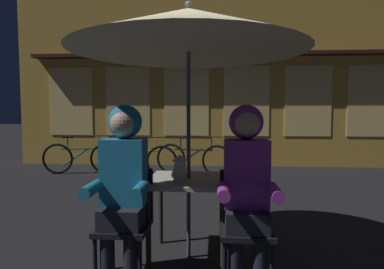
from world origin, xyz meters
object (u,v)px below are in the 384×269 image
Objects in this scene: cafe_table at (189,189)px; chair_left at (126,217)px; bicycle_nearest at (81,158)px; bicycle_second at (138,160)px; bicycle_third at (193,159)px; lantern at (180,167)px; person_right_hooded at (246,177)px; person_left_hooded at (123,175)px; patio_umbrella at (188,30)px; chair_right at (245,220)px.

cafe_table is 0.85× the size of chair_left.
bicycle_second is (1.29, -0.23, 0.00)m from bicycle_nearest.
bicycle_third is (2.43, 0.01, 0.00)m from bicycle_nearest.
lantern is 0.17× the size of person_right_hooded.
person_right_hooded is at bearing -30.29° from lantern.
person_left_hooded reaches higher than chair_left.
patio_umbrella is at bearing 138.43° from person_right_hooded.
patio_umbrella reaches higher than chair_right.
cafe_table is 3.88m from bicycle_second.
person_right_hooded is at bearing -41.57° from cafe_table.
patio_umbrella is at bearing -69.52° from bicycle_second.
lantern is 0.27× the size of chair_left.
bicycle_nearest reaches higher than cafe_table.
chair_left is (-0.48, -0.37, -0.15)m from cafe_table.
cafe_table is 3.88m from bicycle_third.
chair_left is at bearing 90.00° from person_left_hooded.
bicycle_second is (-1.35, 3.63, -0.29)m from cafe_table.
bicycle_third is (-0.22, 3.87, -1.71)m from patio_umbrella.
lantern is at bearing 154.36° from chair_right.
bicycle_third is (1.14, 0.24, 0.00)m from bicycle_second.
patio_umbrella reaches higher than cafe_table.
patio_umbrella is at bearing -55.53° from bicycle_nearest.
cafe_table is 1.42m from patio_umbrella.
person_right_hooded is 4.48m from bicycle_second.
bicycle_second is 1.02× the size of bicycle_third.
chair_left and chair_right have the same top height.
chair_right is (0.96, 0.00, 0.00)m from chair_left.
patio_umbrella reaches higher than bicycle_third.
bicycle_second is (-1.83, 4.00, -0.14)m from chair_right.
bicycle_nearest is 1.00× the size of bicycle_second.
person_right_hooded is at bearing -80.77° from bicycle_third.
person_right_hooded is 0.84× the size of bicycle_nearest.
person_right_hooded is 5.33m from bicycle_nearest.
person_left_hooded is at bearing -142.36° from lantern.
patio_umbrella is 2.66× the size of chair_left.
chair_right is 5.26m from bicycle_nearest.
chair_right is 1.03m from person_left_hooded.
patio_umbrella is at bearing 0.00° from cafe_table.
person_left_hooded reaches higher than lantern.
bicycle_nearest is at bearing 126.14° from person_right_hooded.
bicycle_nearest is at bearing 117.16° from chair_left.
patio_umbrella is 1.37m from person_right_hooded.
bicycle_second and bicycle_third have the same top height.
bicycle_third is (-0.70, 4.24, -0.14)m from chair_right.
person_right_hooded reaches higher than lantern.
bicycle_nearest and bicycle_third have the same top height.
lantern reaches higher than chair_right.
bicycle_second is at bearing 110.48° from cafe_table.
person_right_hooded is 0.85× the size of bicycle_third.
cafe_table is 0.44× the size of bicycle_nearest.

